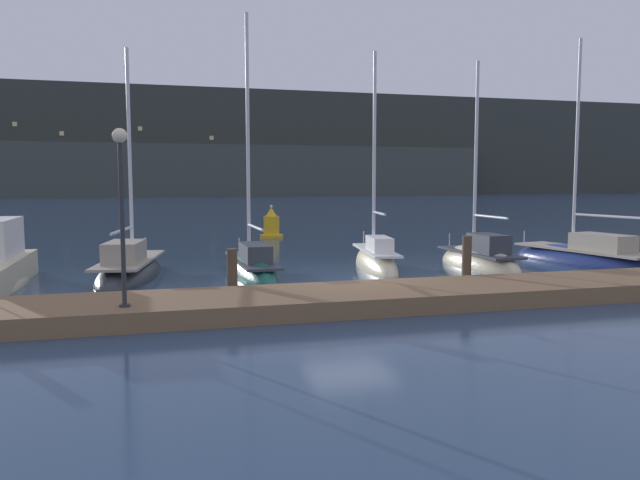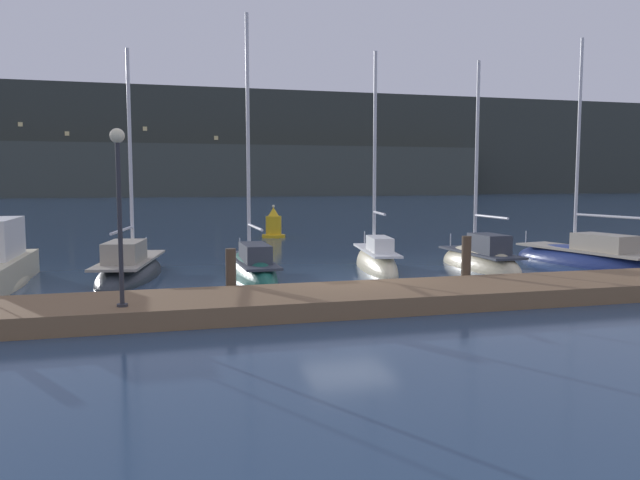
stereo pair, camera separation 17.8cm
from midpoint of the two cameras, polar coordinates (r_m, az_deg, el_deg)
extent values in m
plane|color=navy|center=(18.17, 2.91, -4.71)|extent=(400.00, 400.00, 0.00)
cube|color=brown|center=(16.10, 5.32, -5.24)|extent=(29.38, 2.80, 0.45)
cylinder|color=#4C3D2D|center=(16.79, -7.85, -3.17)|extent=(0.28, 0.28, 1.40)
cylinder|color=#4C3D2D|center=(18.92, 13.48, -2.03)|extent=(0.28, 0.28, 1.58)
cube|color=black|center=(23.12, -26.87, 0.90)|extent=(1.21, 0.25, 0.54)
ellipsoid|color=#2D3338|center=(21.71, -16.71, -3.26)|extent=(2.82, 6.33, 1.27)
cube|color=#A39984|center=(21.63, -16.75, -1.75)|extent=(2.37, 5.32, 0.08)
cube|color=#A39984|center=(20.88, -17.20, -1.01)|extent=(1.39, 2.11, 0.65)
cylinder|color=silver|center=(21.97, -16.74, 7.48)|extent=(0.12, 0.12, 6.98)
cylinder|color=silver|center=(20.59, -17.39, 0.87)|extent=(0.61, 2.88, 0.09)
cylinder|color=silver|center=(24.35, -15.40, -0.33)|extent=(0.04, 0.04, 0.50)
ellipsoid|color=#195647|center=(21.20, -6.02, -3.26)|extent=(1.39, 5.99, 1.60)
cube|color=#333842|center=(21.12, -6.03, -1.83)|extent=(1.17, 5.03, 0.08)
cube|color=#333842|center=(20.38, -5.71, -1.16)|extent=(0.82, 1.92, 0.58)
cylinder|color=silver|center=(21.47, -6.36, 9.28)|extent=(0.12, 0.12, 8.22)
cylinder|color=silver|center=(20.24, -5.70, 1.17)|extent=(0.11, 2.51, 0.09)
cylinder|color=silver|center=(23.79, -7.13, -0.41)|extent=(0.04, 0.04, 0.50)
ellipsoid|color=beige|center=(22.73, 5.37, -2.66)|extent=(1.92, 5.28, 1.70)
cube|color=silver|center=(22.65, 5.38, -0.94)|extent=(1.61, 4.43, 0.08)
cube|color=silver|center=(22.01, 5.71, -0.37)|extent=(0.93, 1.74, 0.51)
cylinder|color=silver|center=(22.93, 5.25, 8.06)|extent=(0.12, 0.12, 7.13)
cylinder|color=silver|center=(22.03, 5.68, 2.45)|extent=(0.37, 1.85, 0.09)
cylinder|color=silver|center=(24.94, 4.29, 0.24)|extent=(0.04, 0.04, 0.50)
ellipsoid|color=beige|center=(23.65, 14.60, -2.50)|extent=(1.51, 5.08, 1.66)
cube|color=#333842|center=(23.57, 14.63, -1.11)|extent=(1.26, 4.26, 0.08)
cube|color=#333842|center=(23.01, 15.41, -0.33)|extent=(0.89, 1.63, 0.68)
cylinder|color=silver|center=(23.79, 14.34, 7.34)|extent=(0.12, 0.12, 6.95)
cylinder|color=silver|center=(22.87, 15.58, 2.06)|extent=(0.10, 2.20, 0.09)
cylinder|color=silver|center=(25.58, 12.04, 0.02)|extent=(0.04, 0.04, 0.50)
ellipsoid|color=navy|center=(25.99, 23.25, -2.06)|extent=(3.16, 7.06, 1.43)
cube|color=#A39984|center=(25.93, 23.30, -0.84)|extent=(2.65, 5.93, 0.08)
cube|color=#A39984|center=(25.37, 24.72, -0.22)|extent=(1.54, 2.36, 0.62)
cylinder|color=silver|center=(26.19, 22.73, 8.03)|extent=(0.12, 0.12, 8.02)
cylinder|color=silver|center=(25.22, 25.03, 1.98)|extent=(0.64, 2.95, 0.09)
cylinder|color=silver|center=(28.05, 18.48, 0.29)|extent=(0.04, 0.04, 0.50)
cylinder|color=gold|center=(35.16, -4.12, 0.37)|extent=(1.32, 1.32, 0.16)
cylinder|color=gold|center=(35.11, -4.12, 1.35)|extent=(0.88, 0.88, 1.04)
cone|color=gold|center=(35.07, -4.13, 2.61)|extent=(0.62, 0.62, 0.50)
sphere|color=#F9EAB7|center=(35.05, -4.14, 3.10)|extent=(0.16, 0.16, 0.16)
cylinder|color=#2D2D33|center=(14.42, -17.28, -5.71)|extent=(0.24, 0.24, 0.06)
cylinder|color=#2D2D33|center=(14.18, -17.49, 1.40)|extent=(0.10, 0.10, 3.52)
sphere|color=#F9EAB7|center=(14.18, -17.71, 9.07)|extent=(0.32, 0.32, 0.32)
cube|color=#333833|center=(135.82, -12.78, 8.60)|extent=(240.00, 16.00, 21.71)
cube|color=#3F463F|center=(125.59, -17.18, 6.09)|extent=(144.00, 10.00, 10.04)
cube|color=#F4DB8C|center=(137.15, 6.68, 7.32)|extent=(0.80, 0.10, 0.80)
cube|color=#F4DB8C|center=(135.46, 4.83, 4.74)|extent=(0.80, 0.10, 0.80)
cube|color=#F4DB8C|center=(128.13, -21.00, 5.36)|extent=(0.80, 0.10, 0.80)
cube|color=#F4DB8C|center=(127.48, -16.35, 5.37)|extent=(0.80, 0.10, 0.80)
cube|color=#F4DB8C|center=(127.49, -14.17, 6.53)|extent=(0.80, 0.10, 0.80)
cube|color=#F4DB8C|center=(128.34, -9.44, 9.19)|extent=(0.80, 0.10, 0.80)
cube|color=#F4DB8C|center=(132.34, 0.58, 7.02)|extent=(0.80, 0.10, 0.80)
cube|color=#F4DB8C|center=(129.98, -25.68, 9.51)|extent=(0.80, 0.10, 0.80)
cube|color=#F4DB8C|center=(128.95, -6.37, 6.79)|extent=(0.80, 0.10, 0.80)
cube|color=#F4DB8C|center=(128.66, -22.09, 9.01)|extent=(0.80, 0.10, 0.80)
cube|color=#F4DB8C|center=(130.29, -3.29, 8.02)|extent=(0.80, 0.10, 0.80)
cube|color=#F4DB8C|center=(127.84, -15.67, 9.77)|extent=(0.80, 0.10, 0.80)
cube|color=#F4DB8C|center=(127.46, -15.91, 5.61)|extent=(0.80, 0.10, 0.80)
camera|label=1|loc=(0.09, -89.76, 0.02)|focal=35.00mm
camera|label=2|loc=(0.09, 90.24, -0.02)|focal=35.00mm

